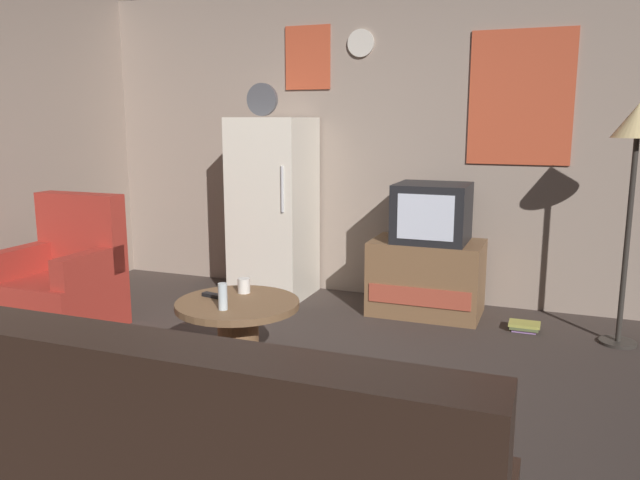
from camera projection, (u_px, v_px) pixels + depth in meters
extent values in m
plane|color=#3D332D|center=(242.00, 413.00, 3.23)|extent=(12.00, 12.00, 0.00)
cube|color=gray|center=(377.00, 144.00, 5.24)|extent=(5.20, 0.10, 2.56)
cube|color=#C64C2D|center=(521.00, 98.00, 4.71)|extent=(0.76, 0.02, 1.00)
cube|color=#C64C2D|center=(308.00, 58.00, 5.26)|extent=(0.40, 0.02, 0.52)
cylinder|color=silver|center=(361.00, 43.00, 5.07)|extent=(0.22, 0.03, 0.22)
cube|color=silver|center=(274.00, 208.00, 5.27)|extent=(0.60, 0.60, 1.50)
cylinder|color=silver|center=(282.00, 189.00, 4.87)|extent=(0.02, 0.02, 0.36)
cylinder|color=#4C4C51|center=(262.00, 100.00, 5.04)|extent=(0.26, 0.04, 0.26)
cube|color=brown|center=(426.00, 277.00, 4.84)|extent=(0.84, 0.52, 0.57)
cube|color=#AD4733|center=(419.00, 297.00, 4.61)|extent=(0.76, 0.01, 0.14)
cube|color=black|center=(432.00, 213.00, 4.73)|extent=(0.54, 0.50, 0.44)
cube|color=silver|center=(425.00, 217.00, 4.50)|extent=(0.41, 0.01, 0.33)
cylinder|color=#332D28|center=(618.00, 342.00, 4.22)|extent=(0.24, 0.24, 0.02)
cylinder|color=#332D28|center=(627.00, 242.00, 4.09)|extent=(0.04, 0.04, 1.40)
cone|color=#F2D18C|center=(639.00, 120.00, 3.94)|extent=(0.32, 0.32, 0.22)
cylinder|color=brown|center=(239.00, 370.00, 3.72)|extent=(0.72, 0.72, 0.04)
cylinder|color=brown|center=(238.00, 338.00, 3.69)|extent=(0.24, 0.24, 0.41)
cylinder|color=brown|center=(238.00, 304.00, 3.65)|extent=(0.72, 0.72, 0.04)
cylinder|color=silver|center=(223.00, 296.00, 3.47)|extent=(0.05, 0.05, 0.15)
cylinder|color=silver|center=(244.00, 286.00, 3.81)|extent=(0.08, 0.08, 0.09)
cube|color=black|center=(213.00, 296.00, 3.72)|extent=(0.16, 0.07, 0.02)
cube|color=#A52D23|center=(60.00, 304.00, 4.43)|extent=(0.68, 0.68, 0.40)
cube|color=#A52D23|center=(81.00, 232.00, 4.58)|extent=(0.68, 0.16, 0.56)
cube|color=#A52D23|center=(26.00, 260.00, 4.47)|extent=(0.12, 0.60, 0.20)
cube|color=#A52D23|center=(89.00, 266.00, 4.27)|extent=(0.12, 0.60, 0.20)
cube|color=black|center=(173.00, 438.00, 1.65)|extent=(1.70, 0.20, 0.52)
cube|color=#A676BE|center=(524.00, 329.00, 4.48)|extent=(0.16, 0.12, 0.02)
cube|color=#5D673B|center=(524.00, 327.00, 4.48)|extent=(0.20, 0.15, 0.02)
cube|color=#ACA949|center=(524.00, 324.00, 4.47)|extent=(0.21, 0.15, 0.02)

